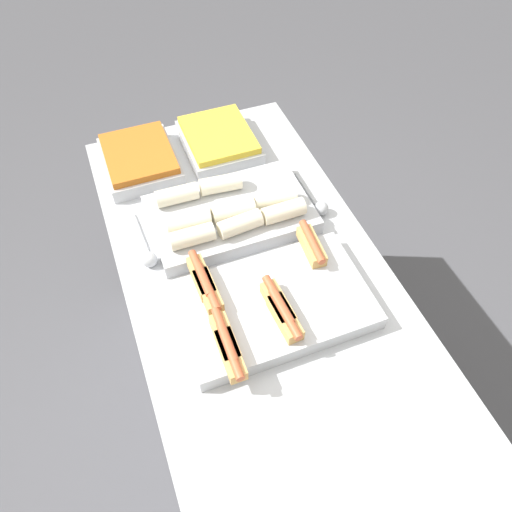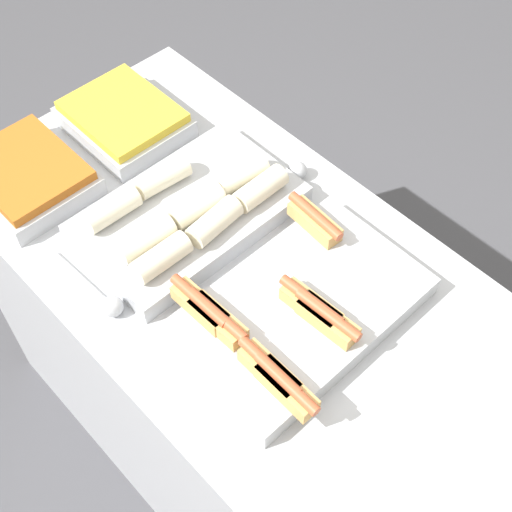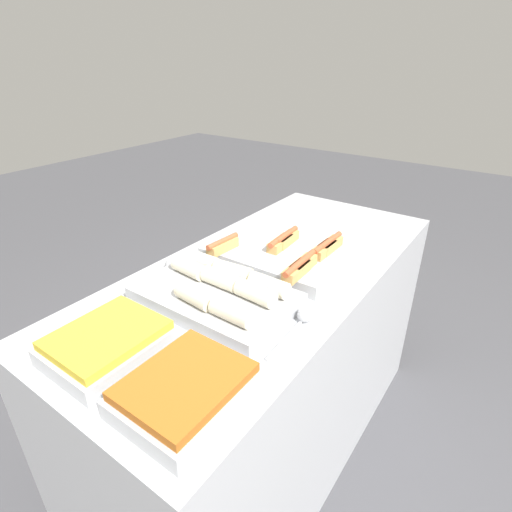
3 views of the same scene
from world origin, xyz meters
The scene contains 8 objects.
ground_plane centered at (0.00, 0.00, 0.00)m, with size 12.00×12.00×0.00m, color #4C4C51.
counter centered at (0.00, 0.00, 0.47)m, with size 1.69×0.75×0.95m.
tray_hotdogs centered at (0.05, -0.01, 0.98)m, with size 0.40×0.51×0.10m.
tray_wraps centered at (-0.30, -0.01, 0.99)m, with size 0.31×0.50×0.10m.
tray_side_front centered at (-0.65, -0.21, 0.98)m, with size 0.29×0.24×0.07m.
tray_side_back centered at (-0.65, 0.08, 0.98)m, with size 0.29×0.24×0.07m.
serving_spoon_near centered at (-0.24, -0.28, 0.97)m, with size 0.24×0.05×0.05m.
serving_spoon_far centered at (-0.25, 0.28, 0.97)m, with size 0.22×0.05×0.05m.
Camera 1 is at (0.73, -0.31, 2.11)m, focal length 35.00 mm.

